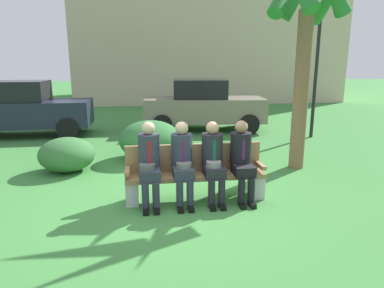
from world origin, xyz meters
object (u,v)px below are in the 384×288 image
park_bench (195,173)px  seated_man_centerright (213,158)px  shrub_far_lawn (151,147)px  parked_car_near (23,109)px  seated_man_leftmost (149,160)px  shrub_near_bench (150,140)px  parked_car_far (203,105)px  palm_tree_tall (307,17)px  street_lamp (317,57)px  seated_man_centerleft (183,159)px  shrub_mid_lawn (67,155)px  seated_man_rightmost (242,156)px  building_backdrop (203,13)px

park_bench → seated_man_centerright: 0.42m
park_bench → shrub_far_lawn: park_bench is taller
park_bench → parked_car_near: 7.24m
park_bench → seated_man_leftmost: 0.81m
shrub_near_bench → parked_car_far: 3.81m
palm_tree_tall → parked_car_near: 8.40m
park_bench → street_lamp: 6.35m
seated_man_centerleft → shrub_mid_lawn: seated_man_centerleft is taller
shrub_mid_lawn → parked_car_near: bearing=117.3°
parked_car_far → street_lamp: bearing=-27.3°
seated_man_centerleft → palm_tree_tall: palm_tree_tall is taller
park_bench → seated_man_leftmost: (-0.74, -0.13, 0.30)m
seated_man_leftmost → seated_man_centerleft: (0.52, -0.00, -0.01)m
park_bench → seated_man_rightmost: bearing=-9.7°
street_lamp → parked_car_far: bearing=152.7°
seated_man_centerright → palm_tree_tall: size_ratio=0.29×
shrub_mid_lawn → building_backdrop: (5.54, 15.38, 4.93)m
building_backdrop → parked_car_near: bearing=-123.3°
parked_car_near → building_backdrop: building_backdrop is taller
shrub_near_bench → building_backdrop: 15.88m
seated_man_centerleft → seated_man_rightmost: bearing=0.3°
shrub_far_lawn → parked_car_near: 4.99m
street_lamp → shrub_near_bench: bearing=-160.7°
seated_man_centerleft → building_backdrop: bearing=79.0°
park_bench → shrub_far_lawn: 2.58m
seated_man_leftmost → parked_car_far: parked_car_far is taller
building_backdrop → seated_man_leftmost: bearing=-102.6°
park_bench → seated_man_leftmost: bearing=-169.9°
seated_man_centerright → building_backdrop: size_ratio=0.08×
seated_man_centerright → parked_car_near: size_ratio=0.33×
seated_man_centerleft → parked_car_far: 6.18m
seated_man_centerleft → shrub_near_bench: seated_man_centerleft is taller
shrub_mid_lawn → parked_car_far: 5.43m
palm_tree_tall → parked_car_far: bearing=105.7°
seated_man_leftmost → building_backdrop: size_ratio=0.08×
park_bench → building_backdrop: size_ratio=0.14×
seated_man_leftmost → seated_man_centerleft: 0.52m
shrub_far_lawn → building_backdrop: (3.80, 14.73, 4.99)m
seated_man_centerleft → palm_tree_tall: (2.67, 1.56, 2.36)m
parked_car_far → building_backdrop: (1.95, 11.33, 4.45)m
shrub_mid_lawn → parked_car_near: 4.40m
shrub_far_lawn → parked_car_near: (-3.76, 3.24, 0.54)m
shrub_near_bench → seated_man_rightmost: bearing=-62.5°
seated_man_centerright → parked_car_near: (-4.68, 5.87, 0.12)m
seated_man_leftmost → seated_man_rightmost: bearing=0.2°
seated_man_rightmost → shrub_near_bench: bearing=117.5°
seated_man_leftmost → shrub_near_bench: seated_man_leftmost is taller
parked_car_far → shrub_near_bench: bearing=-119.3°
seated_man_centerleft → seated_man_rightmost: (0.97, 0.01, 0.00)m
seated_man_leftmost → parked_car_far: (1.94, 6.02, 0.10)m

